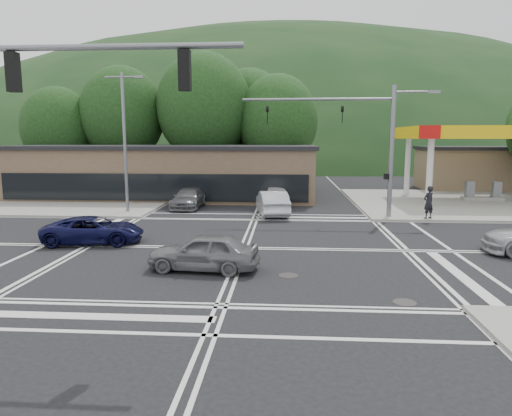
# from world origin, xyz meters

# --- Properties ---
(ground) EXTENTS (120.00, 120.00, 0.00)m
(ground) POSITION_xyz_m (0.00, 0.00, 0.00)
(ground) COLOR black
(ground) RESTS_ON ground
(sidewalk_ne) EXTENTS (16.00, 16.00, 0.15)m
(sidewalk_ne) POSITION_xyz_m (15.00, 15.00, 0.07)
(sidewalk_ne) COLOR gray
(sidewalk_ne) RESTS_ON ground
(sidewalk_nw) EXTENTS (16.00, 16.00, 0.15)m
(sidewalk_nw) POSITION_xyz_m (-15.00, 15.00, 0.07)
(sidewalk_nw) COLOR gray
(sidewalk_nw) RESTS_ON ground
(gas_station_canopy) EXTENTS (12.32, 8.34, 5.75)m
(gas_station_canopy) POSITION_xyz_m (16.99, 15.99, 5.04)
(gas_station_canopy) COLOR silver
(gas_station_canopy) RESTS_ON ground
(convenience_store) EXTENTS (10.00, 6.00, 3.80)m
(convenience_store) POSITION_xyz_m (20.00, 25.00, 1.90)
(convenience_store) COLOR #846B4F
(convenience_store) RESTS_ON ground
(commercial_row) EXTENTS (24.00, 8.00, 4.00)m
(commercial_row) POSITION_xyz_m (-8.00, 17.00, 2.00)
(commercial_row) COLOR brown
(commercial_row) RESTS_ON ground
(hill_north) EXTENTS (252.00, 126.00, 140.00)m
(hill_north) POSITION_xyz_m (0.00, 90.00, 0.00)
(hill_north) COLOR #183718
(hill_north) RESTS_ON ground
(tree_n_a) EXTENTS (8.00, 8.00, 11.75)m
(tree_n_a) POSITION_xyz_m (-14.00, 24.00, 7.14)
(tree_n_a) COLOR #382619
(tree_n_a) RESTS_ON ground
(tree_n_b) EXTENTS (9.00, 9.00, 12.98)m
(tree_n_b) POSITION_xyz_m (-6.00, 24.00, 7.79)
(tree_n_b) COLOR #382619
(tree_n_b) RESTS_ON ground
(tree_n_c) EXTENTS (7.60, 7.60, 10.87)m
(tree_n_c) POSITION_xyz_m (1.00, 24.00, 6.49)
(tree_n_c) COLOR #382619
(tree_n_c) RESTS_ON ground
(tree_n_d) EXTENTS (6.80, 6.80, 9.76)m
(tree_n_d) POSITION_xyz_m (-20.00, 23.00, 5.84)
(tree_n_d) COLOR #382619
(tree_n_d) RESTS_ON ground
(tree_n_e) EXTENTS (8.40, 8.40, 11.98)m
(tree_n_e) POSITION_xyz_m (-2.00, 28.00, 7.14)
(tree_n_e) COLOR #382619
(tree_n_e) RESTS_ON ground
(streetlight_nw) EXTENTS (2.50, 0.25, 9.00)m
(streetlight_nw) POSITION_xyz_m (-8.44, 9.00, 5.05)
(streetlight_nw) COLOR slate
(streetlight_nw) RESTS_ON ground
(signal_mast_ne) EXTENTS (11.65, 0.30, 8.00)m
(signal_mast_ne) POSITION_xyz_m (6.95, 8.20, 5.07)
(signal_mast_ne) COLOR slate
(signal_mast_ne) RESTS_ON ground
(car_blue_west) EXTENTS (4.80, 2.68, 1.27)m
(car_blue_west) POSITION_xyz_m (-7.13, 0.50, 0.63)
(car_blue_west) COLOR #0C0D36
(car_blue_west) RESTS_ON ground
(car_grey_center) EXTENTS (4.26, 2.02, 1.41)m
(car_grey_center) POSITION_xyz_m (-1.17, -3.50, 0.70)
(car_grey_center) COLOR slate
(car_grey_center) RESTS_ON ground
(car_queue_a) EXTENTS (2.44, 4.99, 1.58)m
(car_queue_a) POSITION_xyz_m (1.00, 9.00, 0.79)
(car_queue_a) COLOR silver
(car_queue_a) RESTS_ON ground
(car_queue_b) EXTENTS (2.55, 4.73, 1.53)m
(car_queue_b) POSITION_xyz_m (1.00, 14.00, 0.76)
(car_queue_b) COLOR beige
(car_queue_b) RESTS_ON ground
(car_northbound) EXTENTS (2.01, 4.78, 1.38)m
(car_northbound) POSITION_xyz_m (-4.99, 11.61, 0.69)
(car_northbound) COLOR #595B5E
(car_northbound) RESTS_ON ground
(pedestrian) EXTENTS (0.85, 0.76, 1.95)m
(pedestrian) POSITION_xyz_m (10.35, 7.50, 1.13)
(pedestrian) COLOR black
(pedestrian) RESTS_ON sidewalk_ne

